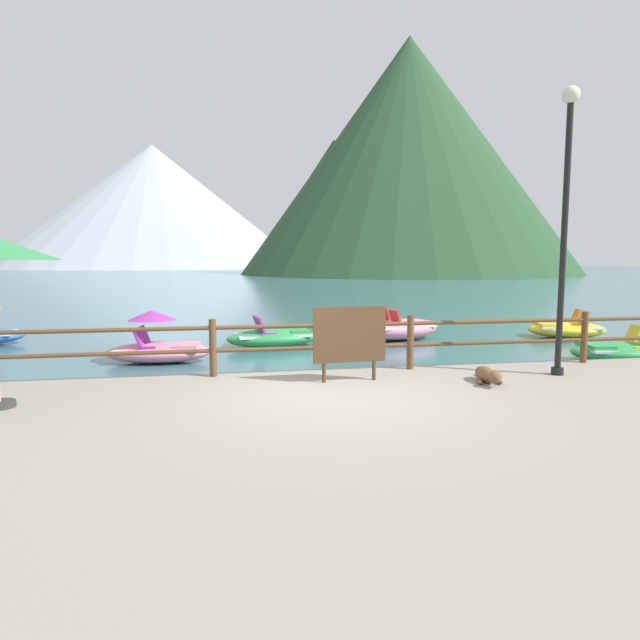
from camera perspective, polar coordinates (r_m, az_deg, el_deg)
ground_plane at (r=47.60m, az=-8.47°, el=3.61°), size 200.00×200.00×0.00m
promenade_dock at (r=5.94m, az=5.85°, el=-14.76°), size 28.00×8.00×0.40m
dock_railing at (r=9.30m, az=-0.54°, el=-2.02°), size 23.92×0.12×0.95m
lamp_post at (r=9.90m, az=24.15°, el=10.70°), size 0.28×0.28×4.65m
sign_board at (r=8.64m, az=3.09°, el=-1.64°), size 1.18×0.11×1.19m
dog_resting at (r=9.01m, az=17.00°, el=-5.50°), size 0.41×1.07×0.26m
pedal_boat_0 at (r=15.93m, az=8.39°, el=-0.91°), size 2.65×1.88×0.91m
pedal_boat_1 at (r=14.55m, az=-4.85°, el=-1.79°), size 2.59×1.46×0.83m
pedal_boat_2 at (r=12.90m, az=-16.48°, el=-2.61°), size 2.46×1.36×1.18m
pedal_boat_3 at (r=17.77m, az=24.21°, el=-0.86°), size 2.50×1.89×0.82m
pedal_boat_4 at (r=14.18m, az=28.94°, el=-2.86°), size 2.54×1.56×0.81m
cliff_headland at (r=83.55m, az=7.88°, el=15.64°), size 48.24×48.24×33.44m
distant_peak at (r=142.44m, az=-16.91°, el=11.22°), size 74.63×74.63×29.43m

